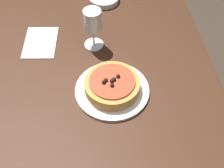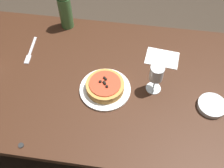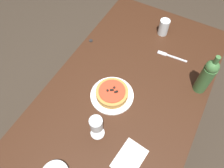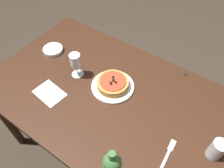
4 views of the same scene
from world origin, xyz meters
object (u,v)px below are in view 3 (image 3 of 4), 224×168
dining_table (126,98)px  wine_bottle (207,76)px  bottle_cap (91,41)px  wine_glass (96,125)px  pizza (112,93)px  water_cup (164,27)px  fork (170,56)px  dinner_plate (112,95)px

dining_table → wine_bottle: size_ratio=5.41×
wine_bottle → bottle_cap: (-0.02, -0.77, -0.13)m
dining_table → wine_glass: bearing=-2.9°
dining_table → pizza: pizza is taller
wine_bottle → bottle_cap: bearing=-91.3°
pizza → water_cup: size_ratio=1.63×
water_cup → fork: 0.22m
dinner_plate → pizza: bearing=133.0°
water_cup → bottle_cap: water_cup is taller
pizza → bottle_cap: bearing=-132.6°
wine_bottle → dinner_plate: bearing=-55.5°
pizza → water_cup: water_cup is taller
pizza → wine_bottle: size_ratio=0.64×
dinner_plate → wine_glass: size_ratio=1.55×
dinner_plate → fork: (-0.45, 0.19, -0.00)m
dinner_plate → wine_bottle: size_ratio=0.87×
pizza → dinner_plate: bearing=-47.0°
wine_glass → bottle_cap: 0.68m
dining_table → water_cup: size_ratio=13.75×
wine_bottle → fork: bearing=-122.6°
pizza → wine_glass: bearing=10.2°
water_cup → dining_table: bearing=-0.9°
pizza → wine_glass: (0.24, 0.04, 0.08)m
wine_glass → fork: bearing=167.8°
dinner_plate → bottle_cap: 0.46m
wine_glass → water_cup: 0.86m
wine_bottle → bottle_cap: wine_bottle is taller
bottle_cap → dinner_plate: bearing=47.3°
dinner_plate → bottle_cap: bearing=-132.7°
wine_bottle → fork: (-0.15, -0.24, -0.13)m
dining_table → bottle_cap: bearing=-121.1°
pizza → fork: 0.49m
pizza → fork: bearing=157.0°
bottle_cap → wine_bottle: bearing=88.7°
dinner_plate → wine_glass: wine_glass is taller
fork → wine_glass: bearing=74.3°
wine_glass → fork: size_ratio=0.81×
dinner_plate → water_cup: 0.63m
water_cup → fork: bearing=35.6°
fork → dinner_plate: bearing=63.5°
dinner_plate → water_cup: bearing=173.9°
wine_bottle → water_cup: (-0.33, -0.37, -0.07)m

